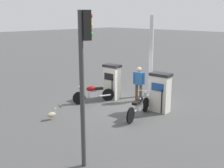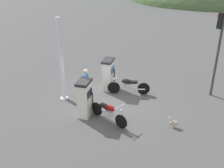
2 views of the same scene
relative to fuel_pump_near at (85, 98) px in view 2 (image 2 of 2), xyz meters
name	(u,v)px [view 2 (image 2 of 2)]	position (x,y,z in m)	size (l,w,h in m)	color
ground_plane	(107,102)	(0.45, 1.40, -0.84)	(120.00, 120.00, 0.00)	#4C4C4C
fuel_pump_near	(85,98)	(0.00, 0.00, 0.00)	(0.58, 0.87, 1.66)	silver
fuel_pump_far	(108,74)	(0.00, 2.81, -0.01)	(0.58, 0.91, 1.64)	silver
motorcycle_near_pump	(109,112)	(1.15, -0.10, -0.40)	(1.87, 0.95, 0.93)	black
motorcycle_far_pump	(128,85)	(1.14, 2.61, -0.38)	(2.06, 0.77, 0.95)	black
attendant_person	(86,83)	(-0.51, 1.25, 0.09)	(0.32, 0.56, 1.63)	#473828
wandering_duck	(174,123)	(3.75, 0.40, -0.62)	(0.45, 0.20, 0.46)	tan
roadside_traffic_light	(218,41)	(5.04, 3.96, 1.92)	(0.40, 0.29, 4.07)	#38383A
canopy_support_pole	(61,62)	(-1.65, 1.06, 1.06)	(0.40, 0.40, 3.96)	silver
distant_hill_main	(202,0)	(2.76, 41.17, -0.84)	(24.81, 24.42, 10.59)	#476038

